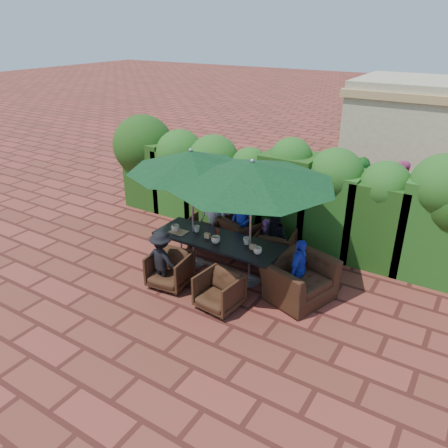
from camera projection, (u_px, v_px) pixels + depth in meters
The scene contains 31 objects.
ground at pixel (214, 277), 8.61m from camera, with size 80.00×80.00×0.00m, color maroon.
dining_table at pixel (218, 242), 8.50m from camera, with size 2.59×0.90×0.75m.
umbrella_left at pixel (191, 161), 8.17m from camera, with size 2.43×2.43×2.46m.
umbrella_right at pixel (252, 173), 7.53m from camera, with size 3.02×3.02×2.46m.
chair_far_left at pixel (205, 229), 9.80m from camera, with size 0.68×0.64×0.70m, color black.
chair_far_mid at pixel (243, 233), 9.44m from camera, with size 0.84×0.79×0.87m, color black.
chair_far_right at pixel (275, 245), 9.03m from camera, with size 0.75×0.70×0.77m, color black.
chair_near_left at pixel (170, 268), 8.21m from camera, with size 0.72×0.67×0.74m, color black.
chair_near_right at pixel (219, 290), 7.57m from camera, with size 0.69×0.65×0.71m, color black.
chair_end_right at pixel (299, 273), 7.78m from camera, with size 1.16×0.76×1.02m, color black.
adult_far_left at pixel (214, 214), 9.65m from camera, with size 0.70×0.42×1.42m, color silver.
adult_far_mid at pixel (241, 226), 9.23m from camera, with size 0.47×0.39×1.32m, color #2133B5.
adult_far_right at pixel (275, 239), 8.89m from camera, with size 0.54×0.33×1.13m, color black.
adult_near_left at pixel (162, 260), 8.09m from camera, with size 0.73×0.34×1.15m, color black.
adult_end_right at pixel (299, 269), 7.76m from camera, with size 0.68×0.34×1.16m, color #2133B5.
child_left at pixel (226, 229), 9.68m from camera, with size 0.29×0.24×0.82m, color #C14481.
child_right at pixel (265, 239), 9.18m from camera, with size 0.31×0.25×0.87m, color #9F4EAA.
pedestrian_a at pixel (358, 190), 10.67m from camera, with size 1.57×0.56×1.68m, color #227E25.
pedestrian_b at pixel (397, 193), 10.62m from camera, with size 0.77×0.47×1.61m, color #C14481.
pedestrian_c at pixel (431, 199), 10.14m from camera, with size 1.06×0.49×1.66m, color gray.
cup_a at pixel (175, 228), 8.76m from camera, with size 0.17×0.17×0.13m, color beige.
cup_b at pixel (197, 229), 8.73m from camera, with size 0.13×0.13×0.13m, color beige.
cup_c at pixel (216, 240), 8.29m from camera, with size 0.17×0.17×0.14m, color beige.
cup_d at pixel (247, 241), 8.25m from camera, with size 0.14×0.14×0.13m, color beige.
cup_e at pixel (258, 251), 7.90m from camera, with size 0.16×0.16×0.13m, color beige.
ketchup_bottle at pixel (218, 232), 8.54m from camera, with size 0.04×0.04×0.17m, color #B20C0A.
sauce_bottle at pixel (219, 234), 8.47m from camera, with size 0.04×0.04×0.17m, color #4C230C.
serving_tray at pixel (179, 232), 8.74m from camera, with size 0.35×0.25×0.02m, color #A2794E.
number_block_left at pixel (207, 236), 8.49m from camera, with size 0.12×0.06×0.10m, color tan.
number_block_right at pixel (253, 247), 8.06m from camera, with size 0.12×0.06×0.10m, color tan.
hedge_wall at pixel (266, 181), 9.90m from camera, with size 9.10×1.60×2.47m.
Camera 1 is at (4.09, -6.13, 4.58)m, focal length 35.00 mm.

